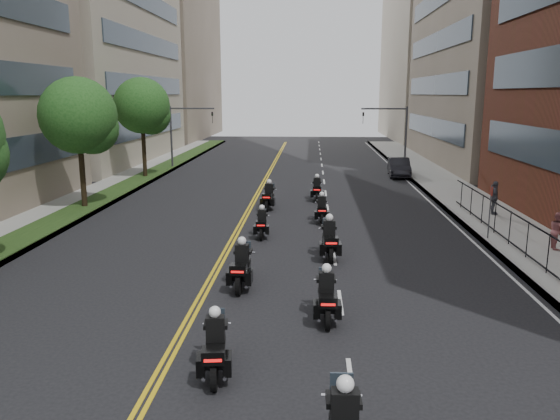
{
  "coord_description": "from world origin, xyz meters",
  "views": [
    {
      "loc": [
        2.19,
        -6.95,
        6.71
      ],
      "look_at": [
        0.89,
        15.59,
        1.88
      ],
      "focal_mm": 35.0,
      "sensor_mm": 36.0,
      "label": 1
    }
  ],
  "objects_px": {
    "pedestrian_b": "(558,231)",
    "pedestrian_c": "(494,198)",
    "motorcycle_8": "(269,197)",
    "motorcycle_6": "(262,224)",
    "motorcycle_9": "(317,190)",
    "parked_sedan": "(399,167)",
    "motorcycle_5": "(329,241)",
    "motorcycle_3": "(326,298)",
    "motorcycle_4": "(242,268)",
    "motorcycle_7": "(322,210)",
    "motorcycle_2": "(215,349)"
  },
  "relations": [
    {
      "from": "parked_sedan",
      "to": "pedestrian_c",
      "type": "height_order",
      "value": "pedestrian_c"
    },
    {
      "from": "motorcycle_6",
      "to": "motorcycle_3",
      "type": "bearing_deg",
      "value": -75.73
    },
    {
      "from": "motorcycle_2",
      "to": "motorcycle_7",
      "type": "distance_m",
      "value": 16.51
    },
    {
      "from": "motorcycle_6",
      "to": "pedestrian_c",
      "type": "height_order",
      "value": "pedestrian_c"
    },
    {
      "from": "pedestrian_b",
      "to": "pedestrian_c",
      "type": "bearing_deg",
      "value": 11.03
    },
    {
      "from": "motorcycle_2",
      "to": "motorcycle_8",
      "type": "xyz_separation_m",
      "value": [
        -0.22,
        19.48,
        0.02
      ]
    },
    {
      "from": "parked_sedan",
      "to": "motorcycle_5",
      "type": "bearing_deg",
      "value": -101.86
    },
    {
      "from": "motorcycle_8",
      "to": "motorcycle_6",
      "type": "bearing_deg",
      "value": -84.5
    },
    {
      "from": "motorcycle_2",
      "to": "motorcycle_4",
      "type": "distance_m",
      "value": 6.11
    },
    {
      "from": "motorcycle_2",
      "to": "motorcycle_6",
      "type": "bearing_deg",
      "value": 83.55
    },
    {
      "from": "motorcycle_2",
      "to": "motorcycle_4",
      "type": "relative_size",
      "value": 0.94
    },
    {
      "from": "motorcycle_4",
      "to": "pedestrian_b",
      "type": "bearing_deg",
      "value": 22.34
    },
    {
      "from": "motorcycle_4",
      "to": "motorcycle_9",
      "type": "bearing_deg",
      "value": 81.09
    },
    {
      "from": "motorcycle_5",
      "to": "motorcycle_9",
      "type": "height_order",
      "value": "motorcycle_5"
    },
    {
      "from": "motorcycle_4",
      "to": "motorcycle_8",
      "type": "relative_size",
      "value": 1.03
    },
    {
      "from": "pedestrian_b",
      "to": "pedestrian_c",
      "type": "xyz_separation_m",
      "value": [
        -0.49,
        6.83,
        0.12
      ]
    },
    {
      "from": "motorcycle_9",
      "to": "motorcycle_5",
      "type": "bearing_deg",
      "value": -88.06
    },
    {
      "from": "motorcycle_3",
      "to": "motorcycle_9",
      "type": "height_order",
      "value": "motorcycle_3"
    },
    {
      "from": "motorcycle_7",
      "to": "parked_sedan",
      "type": "relative_size",
      "value": 0.48
    },
    {
      "from": "motorcycle_8",
      "to": "motorcycle_4",
      "type": "bearing_deg",
      "value": -85.62
    },
    {
      "from": "motorcycle_9",
      "to": "motorcycle_3",
      "type": "bearing_deg",
      "value": -89.52
    },
    {
      "from": "motorcycle_7",
      "to": "pedestrian_b",
      "type": "relative_size",
      "value": 1.36
    },
    {
      "from": "pedestrian_c",
      "to": "motorcycle_8",
      "type": "bearing_deg",
      "value": 93.19
    },
    {
      "from": "pedestrian_b",
      "to": "pedestrian_c",
      "type": "distance_m",
      "value": 6.85
    },
    {
      "from": "motorcycle_3",
      "to": "motorcycle_6",
      "type": "xyz_separation_m",
      "value": [
        -2.82,
        9.59,
        -0.07
      ]
    },
    {
      "from": "motorcycle_3",
      "to": "motorcycle_4",
      "type": "distance_m",
      "value": 3.93
    },
    {
      "from": "motorcycle_7",
      "to": "pedestrian_c",
      "type": "xyz_separation_m",
      "value": [
        9.53,
        1.8,
        0.43
      ]
    },
    {
      "from": "motorcycle_7",
      "to": "motorcycle_8",
      "type": "xyz_separation_m",
      "value": [
        -3.06,
        3.21,
        0.05
      ]
    },
    {
      "from": "pedestrian_b",
      "to": "motorcycle_8",
      "type": "bearing_deg",
      "value": 64.73
    },
    {
      "from": "motorcycle_5",
      "to": "motorcycle_7",
      "type": "distance_m",
      "value": 6.5
    },
    {
      "from": "motorcycle_3",
      "to": "parked_sedan",
      "type": "distance_m",
      "value": 30.29
    },
    {
      "from": "motorcycle_8",
      "to": "parked_sedan",
      "type": "distance_m",
      "value": 16.63
    },
    {
      "from": "motorcycle_6",
      "to": "motorcycle_9",
      "type": "distance_m",
      "value": 9.67
    },
    {
      "from": "motorcycle_8",
      "to": "pedestrian_c",
      "type": "relative_size",
      "value": 1.29
    },
    {
      "from": "parked_sedan",
      "to": "pedestrian_c",
      "type": "xyz_separation_m",
      "value": [
        2.89,
        -14.93,
        0.31
      ]
    },
    {
      "from": "motorcycle_8",
      "to": "pedestrian_b",
      "type": "height_order",
      "value": "same"
    },
    {
      "from": "motorcycle_5",
      "to": "motorcycle_7",
      "type": "xyz_separation_m",
      "value": [
        -0.2,
        6.5,
        -0.1
      ]
    },
    {
      "from": "motorcycle_8",
      "to": "motorcycle_9",
      "type": "bearing_deg",
      "value": 49.07
    },
    {
      "from": "motorcycle_4",
      "to": "parked_sedan",
      "type": "relative_size",
      "value": 0.53
    },
    {
      "from": "motorcycle_2",
      "to": "motorcycle_8",
      "type": "height_order",
      "value": "motorcycle_8"
    },
    {
      "from": "motorcycle_2",
      "to": "motorcycle_5",
      "type": "height_order",
      "value": "motorcycle_5"
    },
    {
      "from": "motorcycle_4",
      "to": "motorcycle_6",
      "type": "relative_size",
      "value": 1.17
    },
    {
      "from": "motorcycle_5",
      "to": "motorcycle_7",
      "type": "height_order",
      "value": "motorcycle_5"
    },
    {
      "from": "motorcycle_5",
      "to": "motorcycle_6",
      "type": "height_order",
      "value": "motorcycle_5"
    },
    {
      "from": "motorcycle_2",
      "to": "motorcycle_8",
      "type": "relative_size",
      "value": 0.97
    },
    {
      "from": "motorcycle_9",
      "to": "pedestrian_c",
      "type": "height_order",
      "value": "pedestrian_c"
    },
    {
      "from": "motorcycle_6",
      "to": "motorcycle_9",
      "type": "xyz_separation_m",
      "value": [
        2.69,
        9.29,
        0.06
      ]
    },
    {
      "from": "motorcycle_2",
      "to": "motorcycle_5",
      "type": "relative_size",
      "value": 0.91
    },
    {
      "from": "motorcycle_8",
      "to": "parked_sedan",
      "type": "relative_size",
      "value": 0.52
    },
    {
      "from": "motorcycle_7",
      "to": "parked_sedan",
      "type": "distance_m",
      "value": 18.0
    }
  ]
}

